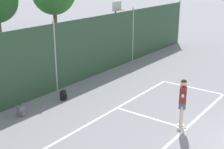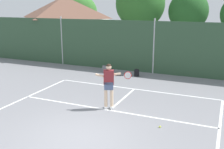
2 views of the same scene
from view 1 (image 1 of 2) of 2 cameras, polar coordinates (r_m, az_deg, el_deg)
name	(u,v)px [view 1 (image 1 of 2)]	position (r m, az deg, el deg)	size (l,w,h in m)	color
chainlink_fence	(55,58)	(14.73, -10.19, 3.00)	(26.09, 0.09, 3.29)	#2D4C33
basketball_hoop	(116,21)	(20.61, 0.79, 9.62)	(0.90, 0.67, 3.55)	#284CB2
tennis_player	(183,100)	(11.25, 12.59, -4.43)	(1.31, 0.70, 1.85)	silver
backpack_grey	(21,111)	(12.81, -16.01, -6.35)	(0.29, 0.25, 0.46)	slate
backpack_black	(63,96)	(13.96, -8.77, -3.77)	(0.33, 0.32, 0.46)	black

